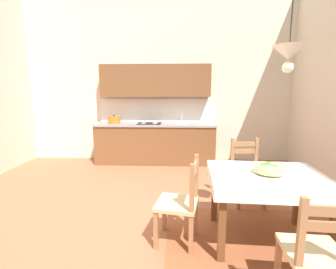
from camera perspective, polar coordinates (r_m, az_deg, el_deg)
The scene contains 10 objects.
ground_plane at distance 3.28m, azimuth -6.62°, elevation -20.38°, with size 6.68×6.55×0.10m, color #A86042.
wall_back at distance 5.86m, azimuth -2.19°, elevation 13.63°, with size 6.68×0.12×3.98m, color silver.
area_rug at distance 3.02m, azimuth 21.69°, elevation -22.70°, with size 2.10×1.60×0.01m, color #985232.
kitchen_cabinetry at distance 5.57m, azimuth -3.00°, elevation 2.13°, with size 2.68×0.63×2.20m.
dining_table at distance 2.84m, azimuth 21.81°, elevation -11.13°, with size 1.22×1.01×0.75m.
dining_chair_camera_side at distance 2.23m, azimuth 31.22°, elevation -22.74°, with size 0.45×0.45×0.93m.
dining_chair_kitchen_side at distance 3.75m, azimuth 17.78°, elevation -8.57°, with size 0.46×0.46×0.93m.
dining_chair_tv_side at distance 2.69m, azimuth 2.96°, elevation -15.58°, with size 0.49×0.49×0.93m.
fruit_bowl at distance 2.77m, azimuth 22.36°, elevation -7.31°, with size 0.30×0.30×0.12m.
pendant_lamp at distance 2.78m, azimuth 26.25°, elevation 16.46°, with size 0.32×0.32×0.80m.
Camera 1 is at (0.48, -2.80, 1.59)m, focal length 26.27 mm.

